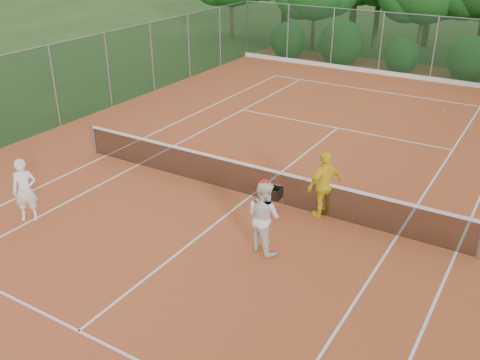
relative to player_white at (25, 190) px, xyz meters
The scene contains 12 objects.
ground 5.90m from the player_white, 43.76° to the left, with size 120.00×120.00×0.00m, color #264418.
clay_court 5.90m from the player_white, 43.76° to the left, with size 18.00×36.00×0.02m, color #B7542A.
tennis_net 5.85m from the player_white, 43.76° to the left, with size 11.97×0.10×1.10m.
player_white is the anchor object (origin of this frame).
player_center_grp 6.10m from the player_white, 17.62° to the left, with size 1.02×0.89×1.80m.
player_yellow 7.54m from the player_white, 32.44° to the left, with size 1.05×0.44×1.79m, color yellow.
ball_hopper 6.27m from the player_white, 33.04° to the left, with size 0.34×0.34×0.79m.
stray_ball_a 15.50m from the player_white, 84.37° to the left, with size 0.07×0.07×0.07m, color #B3D531.
stray_ball_b 15.03m from the player_white, 74.97° to the left, with size 0.07×0.07×0.07m, color gold.
stray_ball_c 16.07m from the player_white, 63.35° to the left, with size 0.07×0.07×0.07m, color #D3E635.
court_markings 5.90m from the player_white, 43.76° to the left, with size 11.03×23.83×0.01m.
fence_back 19.51m from the player_white, 77.51° to the left, with size 18.07×0.07×3.00m.
Camera 1 is at (6.59, -11.46, 6.88)m, focal length 40.00 mm.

